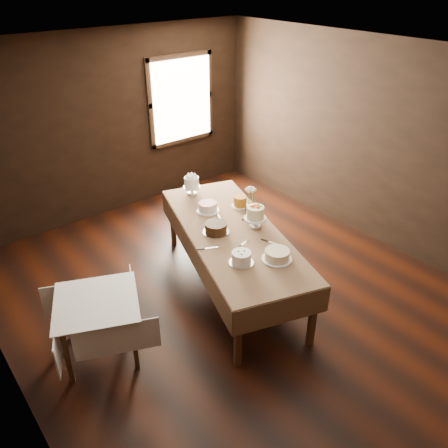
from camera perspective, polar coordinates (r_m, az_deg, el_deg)
floor at (r=5.61m, az=1.29°, el=-9.22°), size 5.00×6.00×0.01m
ceiling at (r=4.40m, az=1.73°, el=20.19°), size 5.00×6.00×0.01m
wall_back at (r=7.23m, az=-14.31°, el=11.90°), size 5.00×0.02×2.80m
wall_right at (r=6.61m, az=18.57°, el=9.55°), size 0.02×6.00×2.80m
window at (r=7.73m, az=-5.37°, el=15.39°), size 1.10×0.05×1.30m
display_table at (r=5.35m, az=1.03°, el=-1.38°), size 1.80×2.84×0.82m
side_table at (r=4.71m, az=-15.83°, el=-10.12°), size 1.07×1.07×0.68m
cake_meringue at (r=6.15m, az=-4.11°, el=4.85°), size 0.28×0.28×0.25m
cake_lattice at (r=5.72m, az=-2.07°, el=2.10°), size 0.29×0.29×0.11m
cake_caramel at (r=5.82m, az=2.05°, el=2.84°), size 0.23×0.23×0.14m
cake_chocolate at (r=5.25m, az=-1.03°, el=-0.52°), size 0.36×0.36×0.12m
cake_flowers at (r=5.36m, az=3.96°, el=0.81°), size 0.27×0.27×0.28m
cake_swirl at (r=4.73m, az=2.22°, el=-4.34°), size 0.26×0.26×0.13m
cake_cream at (r=4.82m, az=6.74°, el=-3.95°), size 0.37×0.37×0.11m
cake_server_a at (r=5.10m, az=2.67°, el=-2.34°), size 0.24×0.08×0.01m
cake_server_b at (r=5.10m, az=6.38°, el=-2.47°), size 0.10×0.23×0.01m
cake_server_c at (r=5.60m, az=-0.59°, el=0.93°), size 0.12×0.23×0.01m
cake_server_d at (r=5.66m, az=3.07°, el=1.22°), size 0.23×0.12×0.01m
cake_server_e at (r=5.00m, az=-1.58°, el=-3.01°), size 0.23×0.12×0.01m
flower_vase at (r=5.68m, az=3.33°, el=2.08°), size 0.19×0.19×0.14m
flower_bouquet at (r=5.59m, az=3.39°, el=3.81°), size 0.14×0.14×0.20m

